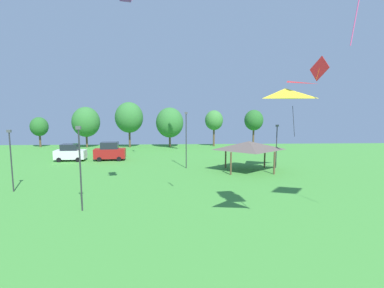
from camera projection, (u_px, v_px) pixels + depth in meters
name	position (u px, v px, depth m)	size (l,w,h in m)	color
kite_flying_0	(285.00, 101.00, 17.49)	(2.30, 1.65, 0.65)	yellow
kite_flying_3	(287.00, 93.00, 33.80)	(4.09, 3.57, 5.19)	red
kite_flying_9	(319.00, 69.00, 29.08)	(0.89, 2.36, 2.47)	red
parked_car_leftmost	(70.00, 153.00, 42.35)	(4.22, 2.19, 2.41)	silver
parked_car_second_from_left	(110.00, 152.00, 42.76)	(4.48, 2.16, 2.63)	maroon
park_pavilion	(249.00, 146.00, 35.62)	(6.45, 5.01, 3.60)	brown
light_post_0	(80.00, 164.00, 21.95)	(0.36, 0.20, 6.34)	#2D2D33
light_post_1	(186.00, 137.00, 37.06)	(0.36, 0.20, 7.02)	#2D2D33
light_post_2	(11.00, 157.00, 26.96)	(0.36, 0.20, 5.67)	#2D2D33
light_post_3	(277.00, 143.00, 37.38)	(0.36, 0.20, 5.45)	#2D2D33
treeline_tree_0	(39.00, 127.00, 56.15)	(3.24, 3.24, 5.65)	brown
treeline_tree_1	(86.00, 122.00, 55.67)	(5.08, 5.08, 7.56)	brown
treeline_tree_2	(129.00, 118.00, 55.62)	(5.18, 5.18, 8.44)	brown
treeline_tree_3	(170.00, 123.00, 56.21)	(5.14, 5.14, 7.44)	brown
treeline_tree_4	(214.00, 120.00, 57.18)	(3.44, 3.44, 6.90)	brown
treeline_tree_5	(254.00, 120.00, 58.09)	(3.64, 3.64, 6.98)	brown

